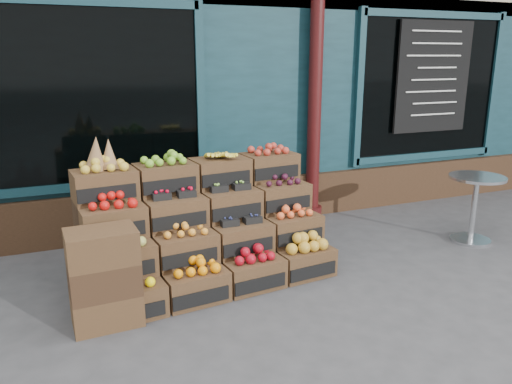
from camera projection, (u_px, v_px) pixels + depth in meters
name	position (u px, v px, depth m)	size (l,w,h in m)	color
ground	(303.00, 293.00, 4.81)	(60.00, 60.00, 0.00)	#3C3C3E
shop_facade	(172.00, 45.00, 8.74)	(12.00, 6.24, 4.80)	#113139
crate_display	(203.00, 233.00, 5.09)	(2.49, 1.40, 1.49)	#49311C
spare_crates	(104.00, 278.00, 4.15)	(0.58, 0.41, 0.84)	#49311C
bistro_table	(475.00, 201.00, 6.02)	(0.65, 0.65, 0.82)	#B4B7BC
shopkeeper	(110.00, 155.00, 6.73)	(0.66, 0.44, 1.82)	#1C6334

